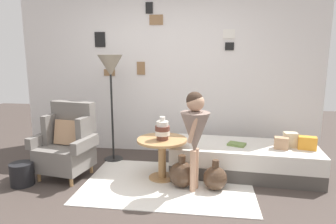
{
  "coord_description": "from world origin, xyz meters",
  "views": [
    {
      "loc": [
        0.67,
        -2.83,
        1.6
      ],
      "look_at": [
        0.15,
        0.95,
        0.85
      ],
      "focal_mm": 31.98,
      "sensor_mm": 36.0,
      "label": 1
    }
  ],
  "objects_px": {
    "demijohn_near": "(182,174)",
    "demijohn_far": "(215,178)",
    "book_on_daybed": "(237,144)",
    "vase_striped": "(162,130)",
    "magazine_basket": "(22,174)",
    "floor_lamp": "(111,71)",
    "person_child": "(195,128)",
    "armchair": "(68,143)",
    "daybed": "(244,159)",
    "side_table": "(162,150)"
  },
  "relations": [
    {
      "from": "person_child",
      "to": "demijohn_far",
      "type": "distance_m",
      "value": 0.66
    },
    {
      "from": "daybed",
      "to": "person_child",
      "type": "height_order",
      "value": "person_child"
    },
    {
      "from": "armchair",
      "to": "demijohn_near",
      "type": "height_order",
      "value": "armchair"
    },
    {
      "from": "daybed",
      "to": "demijohn_near",
      "type": "height_order",
      "value": "same"
    },
    {
      "from": "book_on_daybed",
      "to": "armchair",
      "type": "bearing_deg",
      "value": -171.28
    },
    {
      "from": "armchair",
      "to": "side_table",
      "type": "bearing_deg",
      "value": 2.52
    },
    {
      "from": "vase_striped",
      "to": "magazine_basket",
      "type": "bearing_deg",
      "value": -166.75
    },
    {
      "from": "vase_striped",
      "to": "person_child",
      "type": "height_order",
      "value": "person_child"
    },
    {
      "from": "magazine_basket",
      "to": "vase_striped",
      "type": "bearing_deg",
      "value": 13.25
    },
    {
      "from": "person_child",
      "to": "magazine_basket",
      "type": "bearing_deg",
      "value": -176.15
    },
    {
      "from": "side_table",
      "to": "demijohn_far",
      "type": "distance_m",
      "value": 0.76
    },
    {
      "from": "floor_lamp",
      "to": "book_on_daybed",
      "type": "distance_m",
      "value": 2.06
    },
    {
      "from": "armchair",
      "to": "demijohn_near",
      "type": "relative_size",
      "value": 2.42
    },
    {
      "from": "floor_lamp",
      "to": "daybed",
      "type": "bearing_deg",
      "value": -8.16
    },
    {
      "from": "floor_lamp",
      "to": "demijohn_near",
      "type": "bearing_deg",
      "value": -35.71
    },
    {
      "from": "side_table",
      "to": "magazine_basket",
      "type": "bearing_deg",
      "value": -165.65
    },
    {
      "from": "armchair",
      "to": "demijohn_far",
      "type": "bearing_deg",
      "value": -5.4
    },
    {
      "from": "magazine_basket",
      "to": "daybed",
      "type": "bearing_deg",
      "value": 15.3
    },
    {
      "from": "side_table",
      "to": "book_on_daybed",
      "type": "xyz_separation_m",
      "value": [
        0.96,
        0.28,
        0.02
      ]
    },
    {
      "from": "floor_lamp",
      "to": "side_table",
      "type": "bearing_deg",
      "value": -35.06
    },
    {
      "from": "floor_lamp",
      "to": "person_child",
      "type": "relative_size",
      "value": 1.34
    },
    {
      "from": "floor_lamp",
      "to": "book_on_daybed",
      "type": "xyz_separation_m",
      "value": [
        1.8,
        -0.31,
        -0.94
      ]
    },
    {
      "from": "daybed",
      "to": "demijohn_far",
      "type": "height_order",
      "value": "daybed"
    },
    {
      "from": "person_child",
      "to": "magazine_basket",
      "type": "distance_m",
      "value": 2.2
    },
    {
      "from": "demijohn_near",
      "to": "daybed",
      "type": "bearing_deg",
      "value": 34.09
    },
    {
      "from": "person_child",
      "to": "demijohn_far",
      "type": "bearing_deg",
      "value": 11.69
    },
    {
      "from": "demijohn_near",
      "to": "demijohn_far",
      "type": "relative_size",
      "value": 1.08
    },
    {
      "from": "daybed",
      "to": "demijohn_near",
      "type": "xyz_separation_m",
      "value": [
        -0.79,
        -0.53,
        -0.04
      ]
    },
    {
      "from": "demijohn_near",
      "to": "demijohn_far",
      "type": "bearing_deg",
      "value": -3.53
    },
    {
      "from": "daybed",
      "to": "vase_striped",
      "type": "height_order",
      "value": "vase_striped"
    },
    {
      "from": "armchair",
      "to": "person_child",
      "type": "height_order",
      "value": "person_child"
    },
    {
      "from": "person_child",
      "to": "side_table",
      "type": "bearing_deg",
      "value": 146.02
    },
    {
      "from": "side_table",
      "to": "book_on_daybed",
      "type": "height_order",
      "value": "side_table"
    },
    {
      "from": "magazine_basket",
      "to": "floor_lamp",
      "type": "bearing_deg",
      "value": 50.88
    },
    {
      "from": "book_on_daybed",
      "to": "magazine_basket",
      "type": "xyz_separation_m",
      "value": [
        -2.64,
        -0.71,
        -0.28
      ]
    },
    {
      "from": "demijohn_far",
      "to": "floor_lamp",
      "type": "bearing_deg",
      "value": 151.35
    },
    {
      "from": "armchair",
      "to": "magazine_basket",
      "type": "height_order",
      "value": "armchair"
    },
    {
      "from": "daybed",
      "to": "book_on_daybed",
      "type": "xyz_separation_m",
      "value": [
        -0.11,
        -0.04,
        0.22
      ]
    },
    {
      "from": "demijohn_far",
      "to": "vase_striped",
      "type": "bearing_deg",
      "value": 162.85
    },
    {
      "from": "armchair",
      "to": "book_on_daybed",
      "type": "bearing_deg",
      "value": 8.72
    },
    {
      "from": "book_on_daybed",
      "to": "demijohn_near",
      "type": "relative_size",
      "value": 0.55
    },
    {
      "from": "vase_striped",
      "to": "book_on_daybed",
      "type": "height_order",
      "value": "vase_striped"
    },
    {
      "from": "floor_lamp",
      "to": "demijohn_near",
      "type": "relative_size",
      "value": 3.95
    },
    {
      "from": "daybed",
      "to": "side_table",
      "type": "relative_size",
      "value": 3.05
    },
    {
      "from": "person_child",
      "to": "book_on_daybed",
      "type": "bearing_deg",
      "value": 47.15
    },
    {
      "from": "vase_striped",
      "to": "magazine_basket",
      "type": "height_order",
      "value": "vase_striped"
    },
    {
      "from": "vase_striped",
      "to": "daybed",
      "type": "bearing_deg",
      "value": 18.51
    },
    {
      "from": "armchair",
      "to": "floor_lamp",
      "type": "height_order",
      "value": "floor_lamp"
    },
    {
      "from": "side_table",
      "to": "person_child",
      "type": "distance_m",
      "value": 0.63
    },
    {
      "from": "book_on_daybed",
      "to": "demijohn_near",
      "type": "distance_m",
      "value": 0.88
    }
  ]
}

